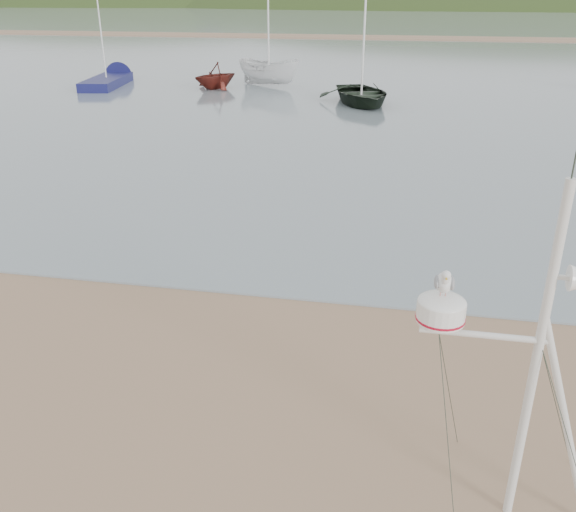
% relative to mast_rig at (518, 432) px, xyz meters
% --- Properties ---
extents(ground, '(560.00, 560.00, 0.00)m').
position_rel_mast_rig_xyz_m(ground, '(-4.47, 0.46, -1.11)').
color(ground, '#8B6A50').
rests_on(ground, ground).
extents(water, '(560.00, 256.00, 0.04)m').
position_rel_mast_rig_xyz_m(water, '(-4.47, 132.46, -1.09)').
color(water, gray).
rests_on(water, ground).
extents(sandbar, '(560.00, 7.00, 0.07)m').
position_rel_mast_rig_xyz_m(sandbar, '(-4.47, 70.46, -1.04)').
color(sandbar, '#8B6A50').
rests_on(sandbar, water).
extents(hill_ridge, '(620.00, 180.00, 80.00)m').
position_rel_mast_rig_xyz_m(hill_ridge, '(14.04, 235.46, -20.81)').
color(hill_ridge, '#233515').
rests_on(hill_ridge, ground).
extents(mast_rig, '(2.04, 2.18, 4.61)m').
position_rel_mast_rig_xyz_m(mast_rig, '(0.00, 0.00, 0.00)').
color(mast_rig, silver).
rests_on(mast_rig, ground).
extents(boat_dark, '(3.61, 2.21, 4.88)m').
position_rel_mast_rig_xyz_m(boat_dark, '(-3.71, 25.30, 1.37)').
color(boat_dark, black).
rests_on(boat_dark, water).
extents(boat_red, '(2.79, 2.58, 2.77)m').
position_rel_mast_rig_xyz_m(boat_red, '(-12.29, 28.88, 0.31)').
color(boat_red, '#5B1C14').
rests_on(boat_red, water).
extents(boat_white, '(2.12, 2.10, 4.19)m').
position_rel_mast_rig_xyz_m(boat_white, '(-9.53, 30.49, 1.03)').
color(boat_white, white).
rests_on(boat_white, water).
extents(sailboat_blue_near, '(2.86, 7.23, 7.00)m').
position_rel_mast_rig_xyz_m(sailboat_blue_near, '(-19.12, 30.40, -0.81)').
color(sailboat_blue_near, '#16174E').
rests_on(sailboat_blue_near, ground).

